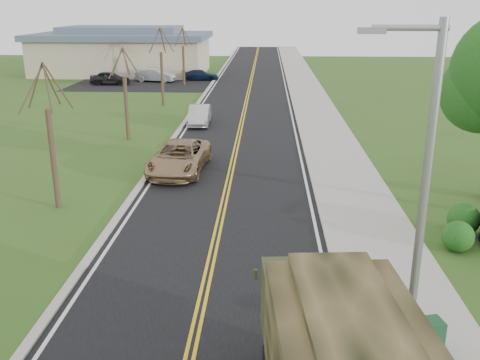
{
  "coord_description": "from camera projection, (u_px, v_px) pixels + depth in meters",
  "views": [
    {
      "loc": [
        1.78,
        -10.84,
        8.22
      ],
      "look_at": [
        0.81,
        8.59,
        1.8
      ],
      "focal_mm": 40.0,
      "sensor_mm": 36.0,
      "label": 1
    }
  ],
  "objects": [
    {
      "name": "utility_box_near",
      "position": [
        429.0,
        335.0,
        13.11
      ],
      "size": [
        0.7,
        0.62,
        0.8
      ],
      "primitive_type": "cube",
      "rotation": [
        0.0,
        0.0,
        0.22
      ],
      "color": "#174123",
      "rests_on": "sidewalk_right"
    },
    {
      "name": "street_light",
      "position": [
        419.0,
        200.0,
        10.84
      ],
      "size": [
        1.65,
        0.22,
        8.0
      ],
      "color": "gray",
      "rests_on": "ground"
    },
    {
      "name": "bare_tree_b",
      "position": [
        126.0,
        101.0,
        33.36
      ],
      "size": [
        1.83,
        2.14,
        5.73
      ],
      "color": "#38281C",
      "rests_on": "ground"
    },
    {
      "name": "bare_tree_c",
      "position": [
        162.0,
        72.0,
        44.65
      ],
      "size": [
        2.04,
        2.39,
        6.42
      ],
      "color": "#38281C",
      "rests_on": "ground"
    },
    {
      "name": "sidewalk_right",
      "position": [
        310.0,
        95.0,
        50.58
      ],
      "size": [
        3.2,
        120.0,
        0.1
      ],
      "primitive_type": "cube",
      "color": "#9E998E",
      "rests_on": "ground"
    },
    {
      "name": "road",
      "position": [
        248.0,
        95.0,
        50.87
      ],
      "size": [
        8.0,
        120.0,
        0.01
      ],
      "primitive_type": "cube",
      "color": "black",
      "rests_on": "ground"
    },
    {
      "name": "lot_car_silver",
      "position": [
        156.0,
        75.0,
        59.06
      ],
      "size": [
        4.82,
        2.57,
        1.51
      ],
      "primitive_type": "imported",
      "rotation": [
        0.0,
        0.0,
        1.35
      ],
      "color": "silver",
      "rests_on": "ground"
    },
    {
      "name": "commercial_building",
      "position": [
        123.0,
        51.0,
        65.94
      ],
      "size": [
        25.5,
        21.5,
        5.65
      ],
      "color": "tan",
      "rests_on": "ground"
    },
    {
      "name": "curb_right",
      "position": [
        292.0,
        94.0,
        50.66
      ],
      "size": [
        0.3,
        120.0,
        0.12
      ],
      "primitive_type": "cube",
      "color": "#9E998E",
      "rests_on": "ground"
    },
    {
      "name": "suv_champagne",
      "position": [
        179.0,
        157.0,
        27.29
      ],
      "size": [
        2.92,
        5.71,
        1.54
      ],
      "primitive_type": "imported",
      "rotation": [
        0.0,
        0.0,
        -0.07
      ],
      "color": "#997B56",
      "rests_on": "ground"
    },
    {
      "name": "bare_tree_a",
      "position": [
        52.0,
        147.0,
        21.93
      ],
      "size": [
        1.93,
        2.26,
        6.08
      ],
      "color": "#38281C",
      "rests_on": "ground"
    },
    {
      "name": "lot_car_navy",
      "position": [
        201.0,
        75.0,
        60.44
      ],
      "size": [
        4.05,
        1.67,
        1.17
      ],
      "primitive_type": "imported",
      "rotation": [
        0.0,
        0.0,
        1.58
      ],
      "color": "#0D1A31",
      "rests_on": "ground"
    },
    {
      "name": "curb_left",
      "position": [
        205.0,
        94.0,
        51.05
      ],
      "size": [
        0.3,
        120.0,
        0.1
      ],
      "primitive_type": "cube",
      "color": "#9E998E",
      "rests_on": "ground"
    },
    {
      "name": "bare_tree_d",
      "position": [
        184.0,
        61.0,
        56.1
      ],
      "size": [
        1.88,
        2.2,
        5.91
      ],
      "color": "#38281C",
      "rests_on": "ground"
    },
    {
      "name": "lot_car_dark",
      "position": [
        110.0,
        78.0,
        56.9
      ],
      "size": [
        4.18,
        1.69,
        1.42
      ],
      "primitive_type": "imported",
      "rotation": [
        0.0,
        0.0,
        1.57
      ],
      "color": "black",
      "rests_on": "ground"
    },
    {
      "name": "sedan_silver",
      "position": [
        199.0,
        115.0,
        38.09
      ],
      "size": [
        1.58,
        4.15,
        1.35
      ],
      "primitive_type": "imported",
      "rotation": [
        0.0,
        0.0,
        0.04
      ],
      "color": "#B6B5BB",
      "rests_on": "ground"
    }
  ]
}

